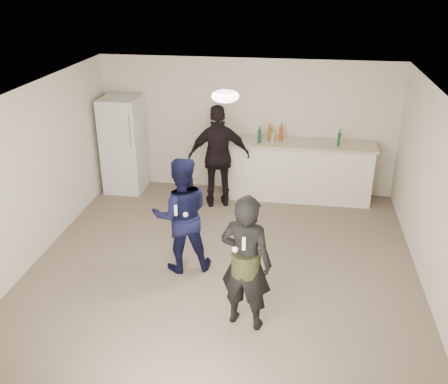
# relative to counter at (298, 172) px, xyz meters

# --- Properties ---
(floor) EXTENTS (6.00, 6.00, 0.00)m
(floor) POSITION_rel_counter_xyz_m (-1.00, -2.67, -0.53)
(floor) COLOR #6B5B4C
(floor) RESTS_ON ground
(ceiling) EXTENTS (6.00, 6.00, 0.00)m
(ceiling) POSITION_rel_counter_xyz_m (-1.00, -2.67, 1.98)
(ceiling) COLOR silver
(ceiling) RESTS_ON wall_back
(wall_back) EXTENTS (6.00, 0.00, 6.00)m
(wall_back) POSITION_rel_counter_xyz_m (-1.00, 0.33, 0.72)
(wall_back) COLOR beige
(wall_back) RESTS_ON floor
(wall_front) EXTENTS (6.00, 0.00, 6.00)m
(wall_front) POSITION_rel_counter_xyz_m (-1.00, -5.67, 0.72)
(wall_front) COLOR beige
(wall_front) RESTS_ON floor
(wall_left) EXTENTS (0.00, 6.00, 6.00)m
(wall_left) POSITION_rel_counter_xyz_m (-3.75, -2.67, 0.72)
(wall_left) COLOR beige
(wall_left) RESTS_ON floor
(wall_right) EXTENTS (0.00, 6.00, 6.00)m
(wall_right) POSITION_rel_counter_xyz_m (1.75, -2.67, 0.72)
(wall_right) COLOR beige
(wall_right) RESTS_ON floor
(counter) EXTENTS (2.60, 0.56, 1.05)m
(counter) POSITION_rel_counter_xyz_m (0.00, 0.00, 0.00)
(counter) COLOR white
(counter) RESTS_ON floor
(counter_top) EXTENTS (2.68, 0.64, 0.04)m
(counter_top) POSITION_rel_counter_xyz_m (0.00, 0.00, 0.55)
(counter_top) COLOR beige
(counter_top) RESTS_ON counter
(fridge) EXTENTS (0.70, 0.70, 1.80)m
(fridge) POSITION_rel_counter_xyz_m (-3.29, -0.07, 0.38)
(fridge) COLOR silver
(fridge) RESTS_ON floor
(fridge_handle) EXTENTS (0.02, 0.02, 0.60)m
(fridge_handle) POSITION_rel_counter_xyz_m (-3.01, -0.44, 0.78)
(fridge_handle) COLOR silver
(fridge_handle) RESTS_ON fridge
(ceiling_dome) EXTENTS (0.36, 0.36, 0.16)m
(ceiling_dome) POSITION_rel_counter_xyz_m (-1.00, -2.37, 1.93)
(ceiling_dome) COLOR white
(ceiling_dome) RESTS_ON ceiling
(shaker) EXTENTS (0.08, 0.08, 0.17)m
(shaker) POSITION_rel_counter_xyz_m (-0.50, -0.06, 0.65)
(shaker) COLOR silver
(shaker) RESTS_ON counter_top
(man) EXTENTS (0.97, 0.86, 1.67)m
(man) POSITION_rel_counter_xyz_m (-1.57, -2.64, 0.31)
(man) COLOR #101343
(man) RESTS_ON floor
(woman) EXTENTS (0.70, 0.55, 1.70)m
(woman) POSITION_rel_counter_xyz_m (-0.55, -3.74, 0.33)
(woman) COLOR black
(woman) RESTS_ON floor
(camo_shorts) EXTENTS (0.34, 0.34, 0.28)m
(camo_shorts) POSITION_rel_counter_xyz_m (-0.55, -3.74, 0.32)
(camo_shorts) COLOR #363C1B
(camo_shorts) RESTS_ON woman
(spectator) EXTENTS (1.16, 0.71, 1.85)m
(spectator) POSITION_rel_counter_xyz_m (-1.40, -0.50, 0.40)
(spectator) COLOR black
(spectator) RESTS_ON floor
(remote_man) EXTENTS (0.04, 0.04, 0.15)m
(remote_man) POSITION_rel_counter_xyz_m (-1.57, -2.92, 0.53)
(remote_man) COLOR white
(remote_man) RESTS_ON man
(nunchuk_man) EXTENTS (0.07, 0.07, 0.07)m
(nunchuk_man) POSITION_rel_counter_xyz_m (-1.45, -2.89, 0.45)
(nunchuk_man) COLOR white
(nunchuk_man) RESTS_ON man
(remote_woman) EXTENTS (0.04, 0.04, 0.15)m
(remote_woman) POSITION_rel_counter_xyz_m (-0.55, -3.99, 0.72)
(remote_woman) COLOR silver
(remote_woman) RESTS_ON woman
(nunchuk_woman) EXTENTS (0.07, 0.07, 0.07)m
(nunchuk_woman) POSITION_rel_counter_xyz_m (-0.65, -3.96, 0.62)
(nunchuk_woman) COLOR white
(nunchuk_woman) RESTS_ON woman
(bottle_cluster) EXTENTS (1.48, 0.30, 0.25)m
(bottle_cluster) POSITION_rel_counter_xyz_m (-0.16, -0.02, 0.68)
(bottle_cluster) COLOR #994116
(bottle_cluster) RESTS_ON counter_top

